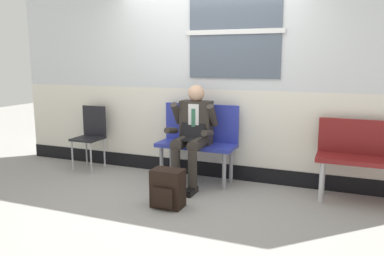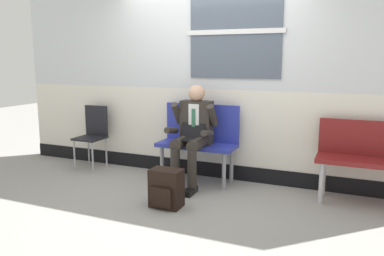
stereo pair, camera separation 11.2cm
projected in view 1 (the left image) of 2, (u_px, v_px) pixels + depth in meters
ground_plane at (188, 191)px, 4.69m from camera, size 18.00×18.00×0.00m
station_wall at (210, 62)px, 5.08m from camera, size 6.00×0.16×3.10m
bench_with_person at (198, 137)px, 5.02m from camera, size 1.01×0.42×1.00m
bench_empty at (372, 154)px, 4.25m from camera, size 1.17×0.42×0.91m
person_seated at (193, 132)px, 4.81m from camera, size 0.57×0.70×1.26m
backpack at (168, 189)px, 4.16m from camera, size 0.34×0.26×0.42m
folding_chair at (91, 131)px, 5.60m from camera, size 0.38×0.38×0.91m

